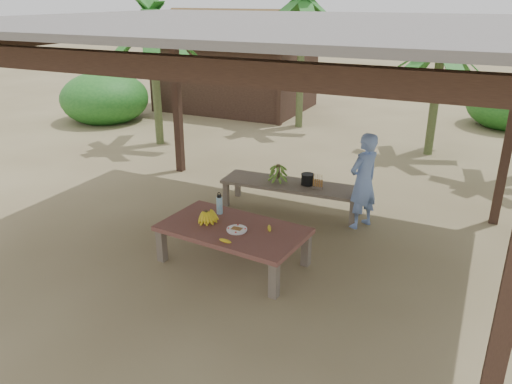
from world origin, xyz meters
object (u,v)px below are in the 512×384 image
at_px(work_table, 233,232).
at_px(ripe_banana_bunch, 206,215).
at_px(plate, 237,230).
at_px(water_flask, 219,205).
at_px(bench, 291,187).
at_px(woman, 363,181).
at_px(cooking_pot, 308,180).

height_order(work_table, ripe_banana_bunch, ripe_banana_bunch).
relative_size(work_table, plate, 7.41).
relative_size(plate, water_flask, 0.84).
xyz_separation_m(ripe_banana_bunch, water_flask, (0.03, 0.29, 0.04)).
distance_m(bench, woman, 1.20).
xyz_separation_m(plate, water_flask, (-0.45, 0.38, 0.11)).
bearing_deg(cooking_pot, water_flask, -111.06).
distance_m(cooking_pot, woman, 0.94).
height_order(cooking_pot, woman, woman).
relative_size(bench, water_flask, 7.38).
distance_m(bench, ripe_banana_bunch, 1.94).
relative_size(ripe_banana_bunch, plate, 1.11).
height_order(ripe_banana_bunch, woman, woman).
xyz_separation_m(ripe_banana_bunch, woman, (1.57, 1.77, 0.12)).
height_order(work_table, cooking_pot, cooking_pot).
xyz_separation_m(bench, woman, (1.15, -0.11, 0.32)).
distance_m(bench, cooking_pot, 0.29).
bearing_deg(ripe_banana_bunch, plate, -10.02).
bearing_deg(plate, cooking_pot, 84.81).
bearing_deg(bench, work_table, -94.20).
relative_size(cooking_pot, woman, 0.14).
relative_size(work_table, cooking_pot, 9.56).
bearing_deg(work_table, ripe_banana_bunch, -176.57).
distance_m(work_table, woman, 2.16).
xyz_separation_m(work_table, water_flask, (-0.36, 0.30, 0.19)).
height_order(bench, woman, woman).
distance_m(water_flask, woman, 2.14).
bearing_deg(work_table, cooking_pot, 87.19).
relative_size(water_flask, cooking_pot, 1.53).
bearing_deg(cooking_pot, bench, -165.66).
bearing_deg(work_table, water_flask, 145.10).
bearing_deg(water_flask, ripe_banana_bunch, -95.72).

